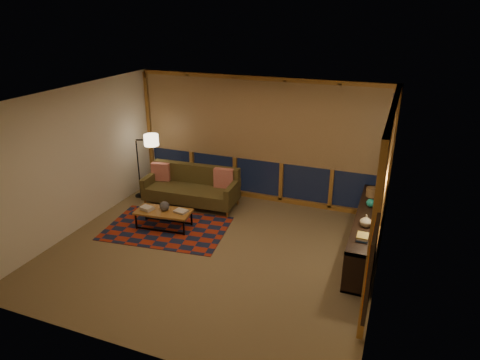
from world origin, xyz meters
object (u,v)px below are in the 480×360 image
(sofa, at_px, (191,187))
(coffee_table, at_px, (164,219))
(floor_lamp, at_px, (138,166))
(bookshelf, at_px, (366,233))

(sofa, xyz_separation_m, coffee_table, (-0.01, -1.12, -0.23))
(floor_lamp, bearing_deg, bookshelf, -26.47)
(sofa, bearing_deg, bookshelf, -11.99)
(coffee_table, height_order, bookshelf, bookshelf)
(coffee_table, bearing_deg, floor_lamp, 132.06)
(coffee_table, bearing_deg, sofa, 82.94)
(sofa, height_order, bookshelf, sofa)
(coffee_table, xyz_separation_m, bookshelf, (3.72, 0.55, 0.17))
(coffee_table, bearing_deg, bookshelf, 1.87)
(coffee_table, relative_size, floor_lamp, 0.73)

